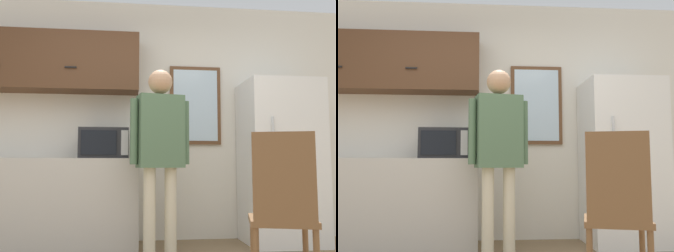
{
  "view_description": "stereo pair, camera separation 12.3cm",
  "coord_description": "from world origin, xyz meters",
  "views": [
    {
      "loc": [
        -0.16,
        -2.15,
        0.83
      ],
      "look_at": [
        0.21,
        1.13,
        1.17
      ],
      "focal_mm": 40.0,
      "sensor_mm": 36.0,
      "label": 1
    },
    {
      "loc": [
        -0.04,
        -2.16,
        0.83
      ],
      "look_at": [
        0.21,
        1.13,
        1.17
      ],
      "focal_mm": 40.0,
      "sensor_mm": 36.0,
      "label": 2
    }
  ],
  "objects": [
    {
      "name": "refrigerator",
      "position": [
        1.5,
        1.72,
        0.86
      ],
      "size": [
        0.78,
        0.68,
        1.72
      ],
      "color": "white",
      "rests_on": "ground_plane"
    },
    {
      "name": "microwave",
      "position": [
        -0.38,
        1.73,
        1.04
      ],
      "size": [
        0.49,
        0.42,
        0.3
      ],
      "color": "#232326",
      "rests_on": "counter"
    },
    {
      "name": "back_wall",
      "position": [
        0.0,
        2.09,
        1.35
      ],
      "size": [
        6.0,
        0.06,
        2.7
      ],
      "color": "silver",
      "rests_on": "ground_plane"
    },
    {
      "name": "chair",
      "position": [
        0.87,
        0.24,
        0.56
      ],
      "size": [
        0.53,
        0.53,
        1.04
      ],
      "rotation": [
        0.0,
        0.0,
        2.86
      ],
      "color": "brown",
      "rests_on": "ground_plane"
    },
    {
      "name": "person",
      "position": [
        0.15,
        1.25,
        1.04
      ],
      "size": [
        0.55,
        0.29,
        1.71
      ],
      "rotation": [
        0.0,
        0.0,
        0.19
      ],
      "color": "beige",
      "rests_on": "ground_plane"
    },
    {
      "name": "window",
      "position": [
        0.63,
        2.04,
        1.51
      ],
      "size": [
        0.59,
        0.05,
        0.9
      ],
      "color": "brown"
    },
    {
      "name": "upper_cabinets",
      "position": [
        -1.11,
        1.89,
        1.92
      ],
      "size": [
        2.17,
        0.35,
        0.63
      ],
      "color": "#51331E"
    },
    {
      "name": "counter",
      "position": [
        -1.11,
        1.76,
        0.45
      ],
      "size": [
        2.17,
        0.59,
        0.89
      ],
      "color": "#BCB7AD",
      "rests_on": "ground_plane"
    }
  ]
}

